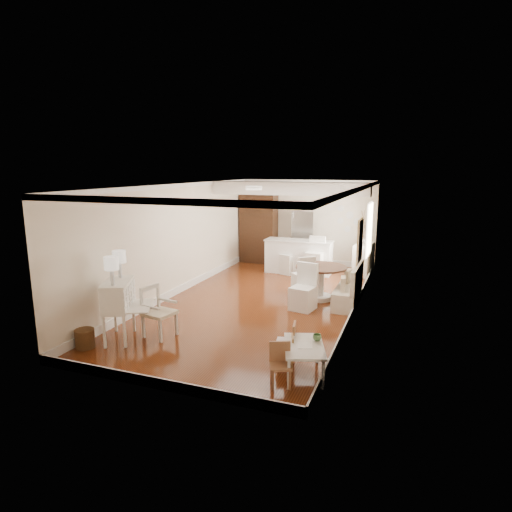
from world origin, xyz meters
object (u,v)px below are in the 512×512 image
Objects in this scene: breakfast_counter at (299,257)px; bar_stool_right at (315,257)px; kids_chair_b at (286,341)px; slip_chair_far at (303,274)px; slip_chair_near at (303,287)px; kids_table at (304,360)px; sideboard at (364,259)px; gustavian_armchair at (159,312)px; kids_chair_a at (285,352)px; pantry_cabinet at (259,229)px; wicker_basket at (85,339)px; bar_stool_left at (288,258)px; dining_table at (321,283)px; secretary_bureau at (119,311)px; fridge at (313,239)px; kids_chair_c at (281,365)px.

bar_stool_right is (0.59, -0.34, 0.09)m from breakfast_counter.
kids_chair_b is 0.68× the size of slip_chair_far.
bar_stool_right reaches higher than slip_chair_near.
kids_table is 6.20m from bar_stool_right.
gustavian_armchair is at bearing -109.72° from sideboard.
gustavian_armchair is at bearing -117.70° from kids_chair_a.
kids_chair_b is 7.75m from pantry_cabinet.
bar_stool_right is (-1.21, 6.07, 0.35)m from kids_table.
kids_chair_b is at bearing -82.00° from gustavian_armchair.
wicker_basket is 0.17× the size of breakfast_counter.
dining_table is at bearing -36.34° from bar_stool_left.
slip_chair_far is at bearing 179.51° from kids_chair_b.
wicker_basket is at bearing -127.89° from dining_table.
bar_stool_left is at bearing 1.80° from gustavian_armchair.
slip_chair_near is 1.09× the size of bar_stool_left.
gustavian_armchair is at bearing -102.56° from bar_stool_right.
pantry_cabinet reaches higher than kids_chair_a.
secretary_bureau is 0.63× the size of fridge.
kids_table is 0.43× the size of pantry_cabinet.
secretary_bureau is 4.84m from dining_table.
kids_chair_b is at bearing -77.01° from breakfast_counter.
bar_stool_right reaches higher than kids_chair_a.
pantry_cabinet is (-1.70, 1.08, 0.63)m from breakfast_counter.
slip_chair_near is (-0.57, 3.53, 0.20)m from kids_chair_c.
wicker_basket is at bearing -93.28° from pantry_cabinet.
dining_table is at bearing 165.82° from kids_chair_a.
bar_stool_left is (-1.26, 3.11, -0.04)m from slip_chair_near.
pantry_cabinet reaches higher than slip_chair_far.
kids_table is (3.60, -0.17, -0.32)m from secretary_bureau.
secretary_bureau is 1.73× the size of kids_chair_c.
bar_stool_right is at bearing 106.60° from dining_table.
kids_chair_a is at bearing 77.01° from kids_chair_c.
pantry_cabinet is at bearing 153.32° from bar_stool_right.
dining_table is at bearing -68.24° from bar_stool_right.
gustavian_armchair is 2.56m from kids_chair_b.
sideboard is at bearing 36.15° from bar_stool_right.
breakfast_counter is at bearing 175.22° from kids_chair_a.
pantry_cabinet is (0.10, 7.32, 0.58)m from secretary_bureau.
gustavian_armchair reaches higher than wicker_basket.
wicker_basket is 6.83m from bar_stool_left.
slip_chair_near is at bearing 171.08° from kids_chair_a.
wicker_basket is 3.97m from kids_table.
kids_chair_a is 8.08m from pantry_cabinet.
kids_table is at bearing -64.95° from pantry_cabinet.
dining_table reaches higher than wicker_basket.
kids_chair_b is 0.37× the size of fridge.
dining_table is 3.68m from fridge.
sideboard is (0.90, 3.78, -0.05)m from slip_chair_near.
fridge is at bearing 171.90° from kids_chair_a.
dining_table is at bearing 86.68° from slip_chair_near.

